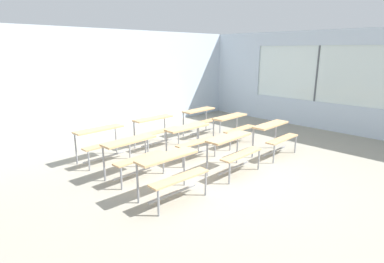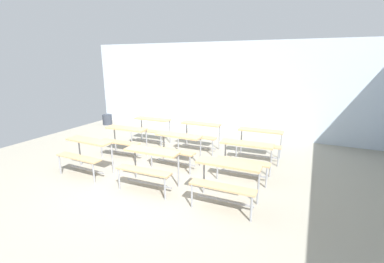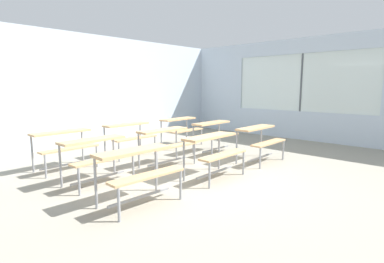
{
  "view_description": "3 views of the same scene",
  "coord_description": "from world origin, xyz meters",
  "px_view_note": "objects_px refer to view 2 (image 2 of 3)",
  "views": [
    {
      "loc": [
        -4.45,
        -3.66,
        2.42
      ],
      "look_at": [
        0.19,
        1.11,
        0.64
      ],
      "focal_mm": 28.59,
      "sensor_mm": 36.0,
      "label": 1
    },
    {
      "loc": [
        2.93,
        -4.01,
        2.42
      ],
      "look_at": [
        0.21,
        1.84,
        0.67
      ],
      "focal_mm": 24.72,
      "sensor_mm": 36.0,
      "label": 2
    },
    {
      "loc": [
        -3.8,
        -3.3,
        1.6
      ],
      "look_at": [
        0.48,
        0.73,
        0.71
      ],
      "focal_mm": 28.0,
      "sensor_mm": 36.0,
      "label": 3
    }
  ],
  "objects_px": {
    "desk_bench_r0c2": "(226,175)",
    "desk_bench_r2c2": "(260,138)",
    "desk_bench_r2c1": "(199,130)",
    "trash_bin": "(107,120)",
    "desk_bench_r0c0": "(86,149)",
    "desk_bench_r1c2": "(245,152)",
    "desk_bench_r1c0": "(124,135)",
    "desk_bench_r0c1": "(149,161)",
    "desk_bench_r1c1": "(176,143)",
    "desk_bench_r2c0": "(151,125)"
  },
  "relations": [
    {
      "from": "desk_bench_r1c1",
      "to": "desk_bench_r2c0",
      "type": "height_order",
      "value": "same"
    },
    {
      "from": "desk_bench_r1c1",
      "to": "trash_bin",
      "type": "xyz_separation_m",
      "value": [
        -4.41,
        2.55,
        -0.37
      ]
    },
    {
      "from": "desk_bench_r1c1",
      "to": "desk_bench_r2c2",
      "type": "relative_size",
      "value": 0.99
    },
    {
      "from": "desk_bench_r1c1",
      "to": "trash_bin",
      "type": "bearing_deg",
      "value": 150.99
    },
    {
      "from": "desk_bench_r2c0",
      "to": "desk_bench_r1c2",
      "type": "bearing_deg",
      "value": -22.61
    },
    {
      "from": "desk_bench_r1c2",
      "to": "desk_bench_r2c0",
      "type": "xyz_separation_m",
      "value": [
        -3.12,
        1.19,
        0.0
      ]
    },
    {
      "from": "desk_bench_r1c2",
      "to": "desk_bench_r2c2",
      "type": "height_order",
      "value": "same"
    },
    {
      "from": "desk_bench_r2c1",
      "to": "desk_bench_r2c2",
      "type": "relative_size",
      "value": 0.99
    },
    {
      "from": "desk_bench_r0c1",
      "to": "desk_bench_r1c1",
      "type": "relative_size",
      "value": 1.01
    },
    {
      "from": "desk_bench_r0c2",
      "to": "desk_bench_r1c1",
      "type": "distance_m",
      "value": 1.98
    },
    {
      "from": "desk_bench_r0c1",
      "to": "desk_bench_r0c2",
      "type": "relative_size",
      "value": 1.01
    },
    {
      "from": "desk_bench_r2c2",
      "to": "desk_bench_r0c0",
      "type": "bearing_deg",
      "value": -145.24
    },
    {
      "from": "desk_bench_r1c2",
      "to": "trash_bin",
      "type": "bearing_deg",
      "value": 155.96
    },
    {
      "from": "desk_bench_r2c0",
      "to": "trash_bin",
      "type": "height_order",
      "value": "desk_bench_r2c0"
    },
    {
      "from": "desk_bench_r0c1",
      "to": "desk_bench_r1c0",
      "type": "xyz_separation_m",
      "value": [
        -1.56,
        1.2,
        0.0
      ]
    },
    {
      "from": "desk_bench_r0c2",
      "to": "desk_bench_r1c2",
      "type": "bearing_deg",
      "value": 88.38
    },
    {
      "from": "desk_bench_r1c2",
      "to": "desk_bench_r0c1",
      "type": "bearing_deg",
      "value": -143.11
    },
    {
      "from": "desk_bench_r1c0",
      "to": "desk_bench_r1c1",
      "type": "relative_size",
      "value": 1.02
    },
    {
      "from": "desk_bench_r0c1",
      "to": "desk_bench_r2c0",
      "type": "relative_size",
      "value": 1.0
    },
    {
      "from": "desk_bench_r1c2",
      "to": "trash_bin",
      "type": "distance_m",
      "value": 6.52
    },
    {
      "from": "desk_bench_r1c0",
      "to": "desk_bench_r2c0",
      "type": "bearing_deg",
      "value": 87.06
    },
    {
      "from": "desk_bench_r2c1",
      "to": "trash_bin",
      "type": "distance_m",
      "value": 4.62
    },
    {
      "from": "desk_bench_r2c2",
      "to": "desk_bench_r0c1",
      "type": "bearing_deg",
      "value": -125.79
    },
    {
      "from": "desk_bench_r0c1",
      "to": "desk_bench_r1c1",
      "type": "distance_m",
      "value": 1.19
    },
    {
      "from": "desk_bench_r1c1",
      "to": "desk_bench_r2c1",
      "type": "height_order",
      "value": "same"
    },
    {
      "from": "desk_bench_r1c2",
      "to": "desk_bench_r2c2",
      "type": "relative_size",
      "value": 0.99
    },
    {
      "from": "desk_bench_r2c2",
      "to": "trash_bin",
      "type": "height_order",
      "value": "desk_bench_r2c2"
    },
    {
      "from": "desk_bench_r2c1",
      "to": "desk_bench_r0c0",
      "type": "bearing_deg",
      "value": -123.74
    },
    {
      "from": "desk_bench_r2c2",
      "to": "desk_bench_r1c1",
      "type": "bearing_deg",
      "value": -145.15
    },
    {
      "from": "desk_bench_r1c2",
      "to": "desk_bench_r2c2",
      "type": "xyz_separation_m",
      "value": [
        0.06,
        1.21,
        0.0
      ]
    },
    {
      "from": "desk_bench_r1c0",
      "to": "trash_bin",
      "type": "distance_m",
      "value": 3.86
    },
    {
      "from": "desk_bench_r0c0",
      "to": "desk_bench_r1c2",
      "type": "relative_size",
      "value": 1.0
    },
    {
      "from": "desk_bench_r0c2",
      "to": "desk_bench_r2c2",
      "type": "xyz_separation_m",
      "value": [
        0.07,
        2.45,
        0.0
      ]
    },
    {
      "from": "desk_bench_r2c0",
      "to": "trash_bin",
      "type": "relative_size",
      "value": 2.9
    },
    {
      "from": "desk_bench_r1c2",
      "to": "desk_bench_r2c1",
      "type": "height_order",
      "value": "same"
    },
    {
      "from": "desk_bench_r2c1",
      "to": "trash_bin",
      "type": "xyz_separation_m",
      "value": [
        -4.43,
        1.26,
        -0.37
      ]
    },
    {
      "from": "desk_bench_r0c0",
      "to": "desk_bench_r1c0",
      "type": "xyz_separation_m",
      "value": [
        0.06,
        1.21,
        0.0
      ]
    },
    {
      "from": "desk_bench_r0c0",
      "to": "trash_bin",
      "type": "relative_size",
      "value": 2.89
    },
    {
      "from": "desk_bench_r0c0",
      "to": "desk_bench_r2c0",
      "type": "height_order",
      "value": "same"
    },
    {
      "from": "desk_bench_r0c1",
      "to": "desk_bench_r2c1",
      "type": "distance_m",
      "value": 2.48
    },
    {
      "from": "desk_bench_r2c0",
      "to": "desk_bench_r1c0",
      "type": "bearing_deg",
      "value": -91.78
    },
    {
      "from": "trash_bin",
      "to": "desk_bench_r0c0",
      "type": "bearing_deg",
      "value": -52.9
    },
    {
      "from": "desk_bench_r1c1",
      "to": "desk_bench_r1c0",
      "type": "bearing_deg",
      "value": -179.57
    },
    {
      "from": "desk_bench_r2c0",
      "to": "desk_bench_r0c2",
      "type": "bearing_deg",
      "value": -39.69
    },
    {
      "from": "desk_bench_r2c1",
      "to": "trash_bin",
      "type": "height_order",
      "value": "desk_bench_r2c1"
    },
    {
      "from": "trash_bin",
      "to": "desk_bench_r2c0",
      "type": "bearing_deg",
      "value": -24.4
    },
    {
      "from": "desk_bench_r2c0",
      "to": "desk_bench_r2c1",
      "type": "xyz_separation_m",
      "value": [
        1.54,
        0.05,
        0.0
      ]
    },
    {
      "from": "desk_bench_r0c2",
      "to": "desk_bench_r1c2",
      "type": "height_order",
      "value": "same"
    },
    {
      "from": "desk_bench_r0c1",
      "to": "desk_bench_r0c0",
      "type": "bearing_deg",
      "value": 178.43
    },
    {
      "from": "desk_bench_r2c2",
      "to": "trash_bin",
      "type": "bearing_deg",
      "value": 165.65
    }
  ]
}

